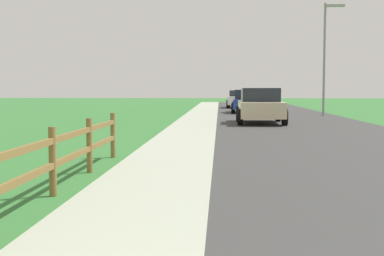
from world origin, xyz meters
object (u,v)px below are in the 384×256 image
Objects in this scene: parked_car_blue at (247,101)px; street_lamp at (326,49)px; parked_car_white at (240,99)px; parked_suv_beige at (260,106)px.

street_lamp reaches higher than parked_car_blue.
parked_car_white is 0.77× the size of street_lamp.
parked_car_white is at bearing 109.35° from street_lamp.
parked_suv_beige is 19.58m from parked_car_white.
parked_car_blue is (-0.04, 10.46, -0.07)m from parked_suv_beige.
parked_car_white is (-0.18, 19.58, -0.07)m from parked_suv_beige.
parked_car_blue is at bearing 140.19° from street_lamp.
parked_suv_beige is 10.46m from parked_car_blue.
street_lamp reaches higher than parked_suv_beige.
parked_car_blue is at bearing 90.24° from parked_suv_beige.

